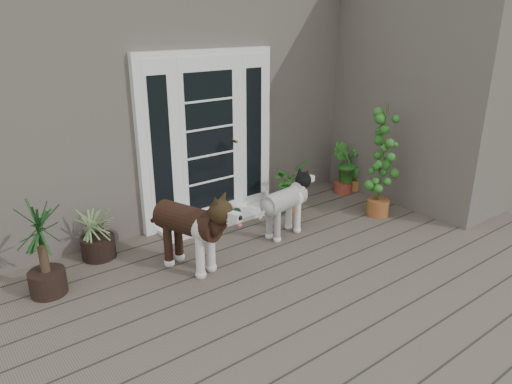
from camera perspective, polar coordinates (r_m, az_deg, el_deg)
deck at (r=4.97m, az=10.64°, el=-11.03°), size 6.20×4.60×0.12m
house_main at (r=7.80m, az=-12.76°, el=11.98°), size 7.40×4.00×3.10m
house_wing at (r=7.34m, az=20.57°, el=10.70°), size 1.60×2.40×3.10m
door_unit at (r=5.99m, az=-5.75°, el=6.49°), size 1.90×0.14×2.15m
door_step at (r=6.17m, az=-4.42°, el=-3.37°), size 1.60×0.40×0.05m
brindle_dog at (r=4.94m, az=-8.11°, el=-5.01°), size 0.71×1.05×0.80m
white_dog at (r=5.68m, az=3.39°, el=-2.13°), size 0.84×0.45×0.67m
spider_plant at (r=5.43m, az=-18.74°, el=-4.40°), size 0.63×0.63×0.65m
yucca at (r=4.85m, az=-24.43°, el=-6.32°), size 0.75×0.75×0.94m
herb_a at (r=6.41m, az=4.09°, el=0.36°), size 0.67×0.67×0.62m
herb_b at (r=7.20m, az=10.55°, el=2.04°), size 0.52×0.52×0.56m
herb_c at (r=7.40m, az=11.68°, el=2.38°), size 0.44×0.44×0.54m
sapling at (r=6.31m, az=15.04°, el=3.81°), size 0.53×0.53×1.55m
clog_left at (r=6.46m, az=2.30°, el=-1.95°), size 0.16×0.34×0.10m
clog_right at (r=6.27m, az=-2.35°, el=-2.74°), size 0.28×0.31×0.09m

